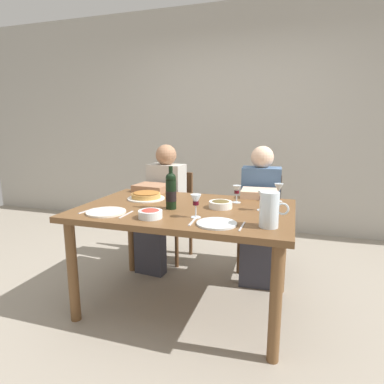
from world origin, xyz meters
TOP-DOWN VIEW (x-y plane):
  - ground_plane at (0.00, 0.00)m, footprint 8.00×8.00m
  - back_wall at (0.00, 2.08)m, footprint 8.00×0.10m
  - dining_table at (0.00, 0.00)m, footprint 1.50×1.00m
  - wine_bottle at (-0.08, -0.07)m, footprint 0.07×0.07m
  - water_pitcher at (0.60, -0.29)m, footprint 0.17×0.11m
  - baked_tart at (-0.39, 0.16)m, footprint 0.30×0.30m
  - salad_bowl at (-0.12, -0.32)m, footprint 0.15×0.15m
  - olive_bowl at (0.24, 0.06)m, footprint 0.17×0.17m
  - wine_glass_left_diner at (0.15, -0.23)m, footprint 0.07×0.07m
  - wine_glass_right_diner at (0.53, 0.08)m, footprint 0.07×0.07m
  - wine_glass_centre at (0.62, 0.39)m, footprint 0.07×0.07m
  - wine_glass_spare at (0.32, 0.26)m, footprint 0.07×0.07m
  - dinner_plate_left_setting at (0.31, -0.33)m, footprint 0.24×0.24m
  - dinner_plate_right_setting at (-0.46, -0.30)m, footprint 0.26×0.26m
  - fork_left_setting at (0.16, -0.33)m, footprint 0.02×0.16m
  - knife_left_setting at (0.46, -0.33)m, footprint 0.01×0.18m
  - knife_right_setting at (-0.31, -0.30)m, footprint 0.01×0.18m
  - spoon_right_setting at (-0.61, -0.30)m, footprint 0.04×0.16m
  - chair_left at (-0.44, 0.87)m, footprint 0.44×0.44m
  - diner_left at (-0.46, 0.64)m, footprint 0.37×0.53m
  - chair_right at (0.45, 0.92)m, footprint 0.42×0.42m
  - diner_right at (0.46, 0.68)m, footprint 0.35×0.52m

SIDE VIEW (x-z plane):
  - ground_plane at x=0.00m, z-range 0.00..0.00m
  - chair_left at x=-0.44m, z-range 0.06..0.93m
  - chair_right at x=0.45m, z-range 0.06..0.93m
  - diner_left at x=-0.46m, z-range 0.04..1.20m
  - diner_right at x=0.46m, z-range 0.04..1.20m
  - dining_table at x=0.00m, z-range 0.29..1.05m
  - fork_left_setting at x=0.16m, z-range 0.76..0.76m
  - knife_left_setting at x=0.46m, z-range 0.76..0.76m
  - knife_right_setting at x=-0.31m, z-range 0.76..0.76m
  - spoon_right_setting at x=-0.61m, z-range 0.76..0.76m
  - dinner_plate_left_setting at x=0.31m, z-range 0.76..0.77m
  - dinner_plate_right_setting at x=-0.46m, z-range 0.76..0.77m
  - baked_tart at x=-0.39m, z-range 0.76..0.82m
  - olive_bowl at x=0.24m, z-range 0.76..0.82m
  - salad_bowl at x=-0.12m, z-range 0.76..0.82m
  - water_pitcher at x=0.60m, z-range 0.75..0.95m
  - wine_glass_spare at x=0.32m, z-range 0.79..0.92m
  - wine_glass_right_diner at x=0.53m, z-range 0.79..0.93m
  - wine_glass_centre at x=0.62m, z-range 0.79..0.93m
  - wine_glass_left_diner at x=0.15m, z-range 0.79..0.94m
  - wine_bottle at x=-0.08m, z-range 0.74..1.04m
  - back_wall at x=0.00m, z-range 0.00..2.80m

